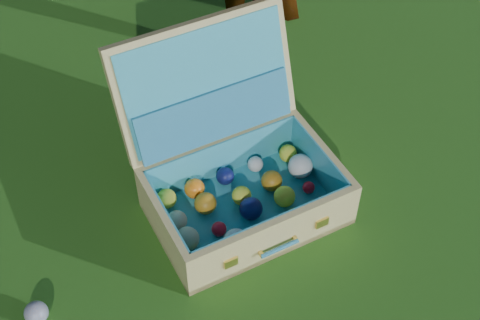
# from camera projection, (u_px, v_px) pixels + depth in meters

# --- Properties ---
(ground) EXTENTS (60.00, 60.00, 0.00)m
(ground) POSITION_uv_depth(u_px,v_px,m) (250.00, 221.00, 1.94)
(ground) COLOR #215114
(ground) RESTS_ON ground
(stray_ball) EXTENTS (0.06, 0.06, 0.06)m
(stray_ball) POSITION_uv_depth(u_px,v_px,m) (36.00, 313.00, 1.70)
(stray_ball) COLOR #4067A6
(stray_ball) RESTS_ON ground
(suitcase) EXTENTS (0.63, 0.61, 0.49)m
(suitcase) POSITION_uv_depth(u_px,v_px,m) (232.00, 164.00, 1.90)
(suitcase) COLOR #D1BB70
(suitcase) RESTS_ON ground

